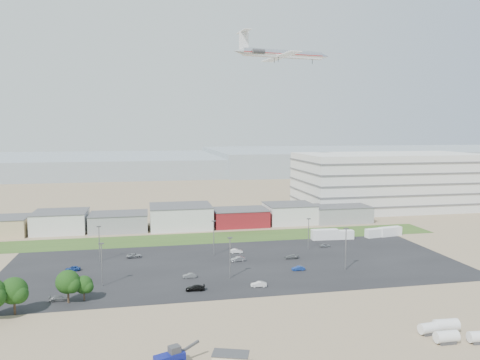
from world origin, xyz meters
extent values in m
plane|color=#877556|center=(0.00, 0.00, 0.00)|extent=(700.00, 700.00, 0.00)
cube|color=black|center=(5.00, 20.00, 0.01)|extent=(120.00, 50.00, 0.01)
cube|color=#304F1D|center=(0.00, 52.00, 0.01)|extent=(160.00, 16.00, 0.02)
cube|color=silver|center=(90.00, 95.00, 12.50)|extent=(80.00, 40.00, 25.00)
imported|color=navy|center=(19.45, 11.70, 0.56)|extent=(3.43, 1.29, 1.12)
imported|color=black|center=(-7.96, 1.92, 0.62)|extent=(4.41, 2.02, 1.25)
imported|color=#595B5E|center=(-8.32, 11.28, 0.55)|extent=(3.33, 1.18, 1.09)
imported|color=navy|center=(-37.00, 22.78, 0.64)|extent=(3.78, 1.63, 1.27)
imported|color=#A5A5AA|center=(5.98, 22.91, 0.65)|extent=(4.08, 1.77, 1.31)
imported|color=#A5A5AA|center=(35.13, 32.83, 0.55)|extent=(3.29, 1.40, 1.11)
imported|color=#A5A5AA|center=(-21.95, 32.32, 0.58)|extent=(4.28, 2.21, 1.15)
imported|color=#595B5E|center=(-36.66, 1.34, 0.58)|extent=(4.06, 1.73, 1.17)
imported|color=silver|center=(7.12, 31.40, 0.62)|extent=(3.87, 1.74, 1.23)
imported|color=#595B5E|center=(21.09, 22.63, 0.58)|extent=(4.03, 1.65, 1.17)
imported|color=silver|center=(6.57, 1.61, 0.60)|extent=(3.78, 1.71, 1.20)
camera|label=1|loc=(-18.25, -99.22, 35.86)|focal=35.00mm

